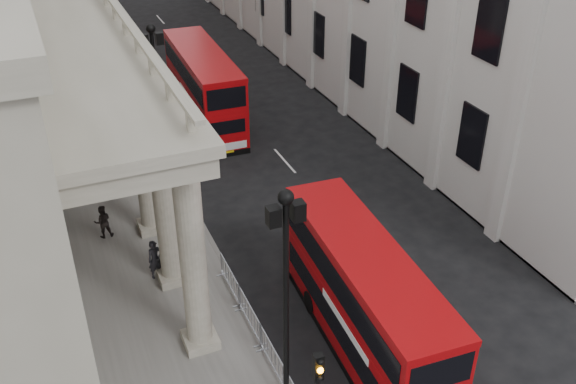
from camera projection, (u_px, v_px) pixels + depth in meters
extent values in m
cube|color=slate|center=(93.00, 117.00, 40.52)|extent=(6.00, 140.00, 0.12)
cube|color=slate|center=(328.00, 80.00, 46.01)|extent=(3.00, 140.00, 0.12)
cube|color=slate|center=(139.00, 110.00, 41.50)|extent=(0.20, 140.00, 0.14)
cylinder|color=black|center=(286.00, 317.00, 18.70)|extent=(0.18, 0.18, 8.00)
sphere|color=black|center=(286.00, 197.00, 16.58)|extent=(0.44, 0.44, 0.44)
cube|color=black|center=(298.00, 211.00, 16.96)|extent=(0.35, 0.35, 0.55)
cube|color=black|center=(273.00, 216.00, 16.73)|extent=(0.35, 0.35, 0.55)
cylinder|color=black|center=(167.00, 175.00, 33.19)|extent=(0.36, 0.36, 0.80)
cylinder|color=black|center=(160.00, 111.00, 31.33)|extent=(0.18, 0.18, 8.00)
sphere|color=black|center=(151.00, 28.00, 29.22)|extent=(0.44, 0.44, 0.44)
cube|color=black|center=(159.00, 38.00, 29.59)|extent=(0.35, 0.35, 0.55)
cube|color=black|center=(144.00, 40.00, 29.36)|extent=(0.35, 0.35, 0.55)
cylinder|color=black|center=(114.00, 74.00, 45.82)|extent=(0.36, 0.36, 0.80)
cylinder|color=black|center=(106.00, 24.00, 43.97)|extent=(0.18, 0.18, 8.00)
cube|color=black|center=(318.00, 367.00, 17.23)|extent=(0.28, 0.22, 0.90)
sphere|color=black|center=(320.00, 362.00, 16.97)|extent=(0.18, 0.18, 0.18)
sphere|color=orange|center=(320.00, 370.00, 17.13)|extent=(0.18, 0.18, 0.18)
sphere|color=black|center=(320.00, 378.00, 17.28)|extent=(0.18, 0.18, 0.18)
cube|color=gray|center=(273.00, 359.00, 21.94)|extent=(0.50, 2.30, 1.10)
cube|color=gray|center=(250.00, 316.00, 23.80)|extent=(0.50, 2.30, 1.10)
cube|color=gray|center=(230.00, 279.00, 25.65)|extent=(0.50, 2.30, 1.10)
cube|color=#A8070B|center=(362.00, 318.00, 22.86)|extent=(2.83, 9.78, 1.84)
cube|color=#A8070B|center=(366.00, 276.00, 21.88)|extent=(2.83, 9.78, 1.61)
cube|color=#A8070B|center=(367.00, 254.00, 21.40)|extent=(2.86, 9.82, 0.23)
cube|color=black|center=(361.00, 340.00, 23.42)|extent=(2.84, 9.79, 0.32)
cube|color=black|center=(363.00, 313.00, 22.74)|extent=(2.78, 7.95, 0.92)
cube|color=black|center=(366.00, 274.00, 21.83)|extent=(2.85, 9.24, 1.01)
cylinder|color=black|center=(312.00, 302.00, 24.78)|extent=(0.34, 0.94, 0.92)
cylinder|color=black|center=(360.00, 290.00, 25.39)|extent=(0.34, 0.94, 0.92)
cube|color=#B7080C|center=(205.00, 101.00, 39.51)|extent=(2.80, 10.38, 1.96)
cube|color=#B7080C|center=(203.00, 70.00, 38.46)|extent=(2.80, 10.38, 1.72)
cube|color=#B7080C|center=(202.00, 54.00, 37.96)|extent=(2.84, 10.42, 0.25)
cube|color=black|center=(206.00, 118.00, 40.11)|extent=(2.82, 10.38, 0.34)
cube|color=black|center=(205.00, 97.00, 39.39)|extent=(2.79, 8.42, 0.98)
cube|color=black|center=(203.00, 68.00, 38.41)|extent=(2.84, 9.80, 1.08)
cube|color=white|center=(229.00, 146.00, 35.75)|extent=(2.06, 0.13, 0.44)
cube|color=yellow|center=(229.00, 152.00, 35.91)|extent=(0.54, 0.06, 0.13)
cylinder|color=black|center=(203.00, 140.00, 36.74)|extent=(0.35, 0.99, 0.98)
cylinder|color=black|center=(240.00, 134.00, 37.41)|extent=(0.35, 0.99, 0.98)
cylinder|color=black|center=(180.00, 102.00, 41.53)|extent=(0.35, 0.99, 0.98)
cylinder|color=black|center=(213.00, 97.00, 42.21)|extent=(0.35, 0.99, 0.98)
imported|color=black|center=(155.00, 259.00, 26.24)|extent=(0.71, 0.54, 1.74)
imported|color=black|center=(103.00, 222.00, 28.76)|extent=(0.78, 0.61, 1.60)
imported|color=black|center=(98.00, 161.00, 33.31)|extent=(1.09, 0.88, 1.93)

